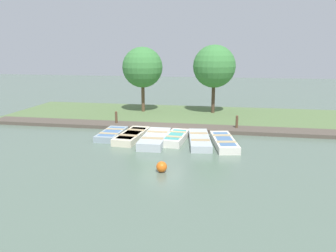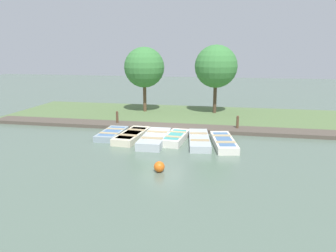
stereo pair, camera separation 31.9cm
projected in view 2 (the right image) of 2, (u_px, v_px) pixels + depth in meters
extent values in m
plane|color=#566B5B|center=(162.00, 134.00, 18.76)|extent=(80.00, 80.00, 0.00)
cube|color=#567042|center=(177.00, 116.00, 23.52)|extent=(8.00, 24.00, 0.16)
cube|color=#51473D|center=(167.00, 127.00, 20.05)|extent=(1.52, 23.11, 0.21)
cube|color=#8C9EA8|center=(112.00, 134.00, 18.23)|extent=(2.65, 1.12, 0.32)
cube|color=#4C709E|center=(112.00, 131.00, 18.20)|extent=(2.18, 0.87, 0.03)
cube|color=tan|center=(109.00, 133.00, 17.71)|extent=(0.27, 1.02, 0.03)
cube|color=tan|center=(115.00, 129.00, 18.67)|extent=(0.27, 1.02, 0.03)
cube|color=beige|center=(132.00, 136.00, 17.80)|extent=(3.27, 1.32, 0.35)
cube|color=teal|center=(132.00, 133.00, 17.76)|extent=(2.68, 1.04, 0.03)
cube|color=tan|center=(128.00, 135.00, 17.19)|extent=(0.40, 1.01, 0.03)
cube|color=tan|center=(136.00, 130.00, 18.32)|extent=(0.40, 1.01, 0.03)
cube|color=#B2BCC1|center=(155.00, 139.00, 17.12)|extent=(3.47, 1.27, 0.40)
cube|color=#6B7F51|center=(155.00, 135.00, 17.08)|extent=(2.84, 0.99, 0.03)
cube|color=tan|center=(152.00, 138.00, 16.44)|extent=(0.37, 1.11, 0.03)
cube|color=tan|center=(157.00, 132.00, 17.70)|extent=(0.37, 1.11, 0.03)
cube|color=silver|center=(176.00, 138.00, 17.33)|extent=(2.74, 1.16, 0.37)
cube|color=teal|center=(176.00, 135.00, 17.29)|extent=(2.24, 0.91, 0.03)
cube|color=tan|center=(173.00, 137.00, 16.81)|extent=(0.33, 0.90, 0.03)
cube|color=tan|center=(178.00, 132.00, 17.76)|extent=(0.33, 0.90, 0.03)
cube|color=#B2BCC1|center=(199.00, 140.00, 16.98)|extent=(3.67, 1.52, 0.34)
cube|color=#6B7F51|center=(199.00, 137.00, 16.95)|extent=(3.00, 1.21, 0.03)
cube|color=tan|center=(200.00, 140.00, 16.28)|extent=(0.49, 0.98, 0.03)
cube|color=tan|center=(199.00, 133.00, 17.60)|extent=(0.49, 0.98, 0.03)
cube|color=silver|center=(224.00, 142.00, 16.56)|extent=(3.39, 1.59, 0.35)
cube|color=#4C709E|center=(224.00, 139.00, 16.52)|extent=(2.78, 1.26, 0.03)
cube|color=tan|center=(226.00, 142.00, 15.91)|extent=(0.49, 0.97, 0.03)
cube|color=tan|center=(222.00, 135.00, 17.12)|extent=(0.49, 0.97, 0.03)
cylinder|color=brown|center=(117.00, 119.00, 20.71)|extent=(0.15, 0.15, 0.88)
sphere|color=brown|center=(117.00, 112.00, 20.61)|extent=(0.14, 0.14, 0.14)
cylinder|color=brown|center=(237.00, 124.00, 19.30)|extent=(0.15, 0.15, 0.88)
sphere|color=brown|center=(238.00, 117.00, 19.19)|extent=(0.14, 0.14, 0.14)
sphere|color=orange|center=(159.00, 167.00, 12.98)|extent=(0.43, 0.43, 0.43)
cylinder|color=brown|center=(145.00, 96.00, 24.61)|extent=(0.25, 0.25, 2.64)
sphere|color=#3D7F3D|center=(144.00, 67.00, 24.12)|extent=(2.97, 2.97, 2.97)
cylinder|color=#4C3828|center=(215.00, 97.00, 24.00)|extent=(0.25, 0.25, 2.71)
sphere|color=#3D7F3D|center=(216.00, 66.00, 23.49)|extent=(3.07, 3.07, 3.07)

